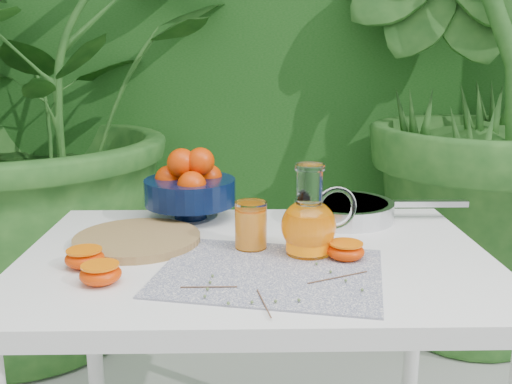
{
  "coord_description": "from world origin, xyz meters",
  "views": [
    {
      "loc": [
        -0.16,
        -1.09,
        1.17
      ],
      "look_at": [
        -0.14,
        0.09,
        0.88
      ],
      "focal_mm": 40.0,
      "sensor_mm": 36.0,
      "label": 1
    }
  ],
  "objects_px": {
    "cutting_board": "(137,239)",
    "juice_pitcher": "(310,223)",
    "white_table": "(256,288)",
    "saute_pan": "(345,209)",
    "fruit_bowl": "(190,186)"
  },
  "relations": [
    {
      "from": "cutting_board",
      "to": "juice_pitcher",
      "type": "bearing_deg",
      "value": -12.36
    },
    {
      "from": "white_table",
      "to": "cutting_board",
      "type": "xyz_separation_m",
      "value": [
        -0.27,
        0.07,
        0.09
      ]
    },
    {
      "from": "juice_pitcher",
      "to": "saute_pan",
      "type": "bearing_deg",
      "value": 65.32
    },
    {
      "from": "saute_pan",
      "to": "cutting_board",
      "type": "bearing_deg",
      "value": -159.77
    },
    {
      "from": "white_table",
      "to": "juice_pitcher",
      "type": "distance_m",
      "value": 0.19
    },
    {
      "from": "cutting_board",
      "to": "juice_pitcher",
      "type": "relative_size",
      "value": 1.47
    },
    {
      "from": "fruit_bowl",
      "to": "juice_pitcher",
      "type": "relative_size",
      "value": 1.41
    },
    {
      "from": "white_table",
      "to": "saute_pan",
      "type": "height_order",
      "value": "saute_pan"
    },
    {
      "from": "white_table",
      "to": "fruit_bowl",
      "type": "bearing_deg",
      "value": 120.94
    },
    {
      "from": "cutting_board",
      "to": "saute_pan",
      "type": "height_order",
      "value": "saute_pan"
    },
    {
      "from": "juice_pitcher",
      "to": "white_table",
      "type": "bearing_deg",
      "value": 172.68
    },
    {
      "from": "juice_pitcher",
      "to": "saute_pan",
      "type": "height_order",
      "value": "juice_pitcher"
    },
    {
      "from": "juice_pitcher",
      "to": "saute_pan",
      "type": "distance_m",
      "value": 0.3
    },
    {
      "from": "saute_pan",
      "to": "juice_pitcher",
      "type": "bearing_deg",
      "value": -114.68
    },
    {
      "from": "cutting_board",
      "to": "juice_pitcher",
      "type": "xyz_separation_m",
      "value": [
        0.38,
        -0.08,
        0.06
      ]
    }
  ]
}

